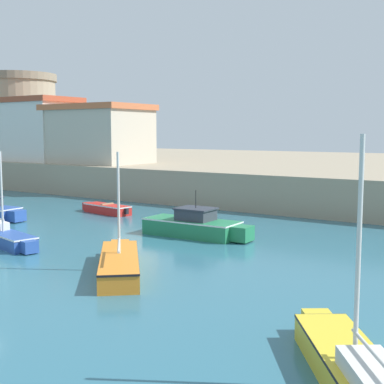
# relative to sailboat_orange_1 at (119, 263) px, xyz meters

# --- Properties ---
(quay_seawall) EXTENTS (120.00, 40.00, 2.54)m
(quay_seawall) POSITION_rel_sailboat_orange_1_xyz_m (-3.97, 36.08, 0.87)
(quay_seawall) COLOR gray
(quay_seawall) RESTS_ON ground
(sailboat_orange_1) EXTENTS (4.77, 5.33, 4.57)m
(sailboat_orange_1) POSITION_rel_sailboat_orange_1_xyz_m (0.00, 0.00, 0.00)
(sailboat_orange_1) COLOR orange
(sailboat_orange_1) RESTS_ON ground
(sailboat_blue_2) EXTENTS (6.33, 2.52, 4.42)m
(sailboat_blue_2) POSITION_rel_sailboat_orange_1_xyz_m (-8.38, 0.97, 0.01)
(sailboat_blue_2) COLOR #284C9E
(sailboat_blue_2) RESTS_ON ground
(sailboat_yellow_4) EXTENTS (4.83, 6.34, 5.29)m
(sailboat_yellow_4) POSITION_rel_sailboat_orange_1_xyz_m (10.41, -4.65, 0.03)
(sailboat_yellow_4) COLOR yellow
(sailboat_yellow_4) RESTS_ON ground
(motorboat_green_5) EXTENTS (5.84, 2.01, 2.38)m
(motorboat_green_5) POSITION_rel_sailboat_orange_1_xyz_m (-1.48, 7.52, 0.16)
(motorboat_green_5) COLOR #237A4C
(motorboat_green_5) RESTS_ON ground
(dinghy_red_6) EXTENTS (4.31, 1.65, 0.67)m
(dinghy_red_6) POSITION_rel_sailboat_orange_1_xyz_m (-10.54, 10.78, -0.07)
(dinghy_red_6) COLOR red
(dinghy_red_6) RESTS_ON ground
(fortress) EXTENTS (14.33, 14.33, 9.12)m
(fortress) POSITION_rel_sailboat_orange_1_xyz_m (-35.97, 24.71, 5.39)
(fortress) COLOR gray
(fortress) RESTS_ON quay_seawall
(harbor_shed_near_wharf) EXTENTS (9.20, 5.31, 5.96)m
(harbor_shed_near_wharf) POSITION_rel_sailboat_orange_1_xyz_m (-27.97, 19.60, 5.15)
(harbor_shed_near_wharf) COLOR silver
(harbor_shed_near_wharf) RESTS_ON quay_seawall
(harbor_shed_mid_row) EXTENTS (8.79, 6.26, 5.14)m
(harbor_shed_mid_row) POSITION_rel_sailboat_orange_1_xyz_m (-19.97, 20.19, 4.74)
(harbor_shed_mid_row) COLOR #BCB29E
(harbor_shed_mid_row) RESTS_ON quay_seawall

